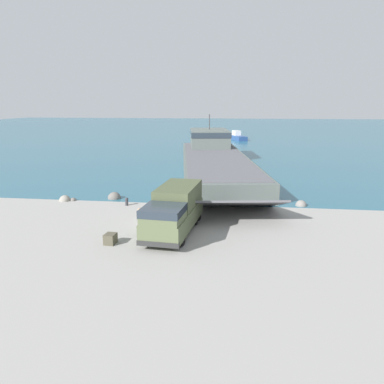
# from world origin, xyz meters

# --- Properties ---
(ground_plane) EXTENTS (240.00, 240.00, 0.00)m
(ground_plane) POSITION_xyz_m (0.00, 0.00, 0.00)
(ground_plane) COLOR gray
(water_surface) EXTENTS (240.00, 180.00, 0.01)m
(water_surface) POSITION_xyz_m (0.00, 95.50, 0.00)
(water_surface) COLOR #285B70
(water_surface) RESTS_ON ground_plane
(landing_craft) EXTENTS (13.53, 40.19, 6.96)m
(landing_craft) POSITION_xyz_m (1.93, 24.92, 1.61)
(landing_craft) COLOR #56605B
(landing_craft) RESTS_ON ground_plane
(military_truck) EXTENTS (3.27, 7.91, 3.03)m
(military_truck) POSITION_xyz_m (1.11, -1.79, 1.58)
(military_truck) COLOR #566042
(military_truck) RESTS_ON ground_plane
(soldier_on_ramp) EXTENTS (0.43, 0.50, 1.72)m
(soldier_on_ramp) POSITION_xyz_m (-1.24, -2.19, 1.00)
(soldier_on_ramp) COLOR #3D4C33
(soldier_on_ramp) RESTS_ON ground_plane
(moored_boat_a) EXTENTS (4.89, 8.21, 2.15)m
(moored_boat_a) POSITION_xyz_m (4.74, 65.05, 0.71)
(moored_boat_a) COLOR navy
(moored_boat_a) RESTS_ON ground_plane
(mooring_bollard) EXTENTS (0.30, 0.30, 0.71)m
(mooring_bollard) POSITION_xyz_m (-4.19, 4.39, 0.39)
(mooring_bollard) COLOR #333338
(mooring_bollard) RESTS_ON ground_plane
(cargo_crate) EXTENTS (0.72, 0.84, 0.66)m
(cargo_crate) POSITION_xyz_m (-2.52, -4.59, 0.33)
(cargo_crate) COLOR #4C4738
(cargo_crate) RESTS_ON ground_plane
(shoreline_rock_a) EXTENTS (1.02, 1.02, 1.02)m
(shoreline_rock_a) POSITION_xyz_m (-10.29, 5.22, 0.00)
(shoreline_rock_a) COLOR gray
(shoreline_rock_a) RESTS_ON ground_plane
(shoreline_rock_b) EXTENTS (0.54, 0.54, 0.54)m
(shoreline_rock_b) POSITION_xyz_m (-9.55, 5.37, 0.00)
(shoreline_rock_b) COLOR #66605B
(shoreline_rock_b) RESTS_ON ground_plane
(shoreline_rock_c) EXTENTS (1.23, 1.23, 1.23)m
(shoreline_rock_c) POSITION_xyz_m (-6.06, 6.60, 0.00)
(shoreline_rock_c) COLOR #66605B
(shoreline_rock_c) RESTS_ON ground_plane
(shoreline_rock_d) EXTENTS (0.97, 0.97, 0.97)m
(shoreline_rock_d) POSITION_xyz_m (10.92, 6.22, 0.00)
(shoreline_rock_d) COLOR gray
(shoreline_rock_d) RESTS_ON ground_plane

